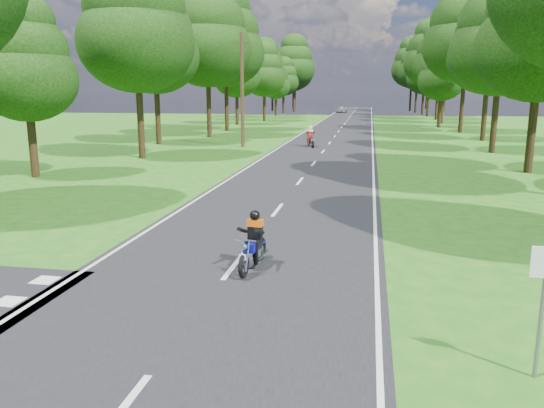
# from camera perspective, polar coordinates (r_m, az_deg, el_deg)

# --- Properties ---
(ground) EXTENTS (160.00, 160.00, 0.00)m
(ground) POSITION_cam_1_polar(r_m,az_deg,el_deg) (10.80, -6.76, -10.05)
(ground) COLOR #1D5C15
(ground) RESTS_ON ground
(main_road) EXTENTS (7.00, 140.00, 0.02)m
(main_road) POSITION_cam_1_polar(r_m,az_deg,el_deg) (59.75, 7.51, 8.18)
(main_road) COLOR black
(main_road) RESTS_ON ground
(road_markings) EXTENTS (7.40, 140.00, 0.01)m
(road_markings) POSITION_cam_1_polar(r_m,az_deg,el_deg) (57.89, 7.28, 8.07)
(road_markings) COLOR silver
(road_markings) RESTS_ON main_road
(treeline) EXTENTS (40.00, 115.35, 14.78)m
(treeline) POSITION_cam_1_polar(r_m,az_deg,el_deg) (69.74, 9.37, 15.46)
(treeline) COLOR black
(treeline) RESTS_ON ground
(telegraph_pole) EXTENTS (1.20, 0.26, 8.00)m
(telegraph_pole) POSITION_cam_1_polar(r_m,az_deg,el_deg) (38.60, -3.22, 12.16)
(telegraph_pole) COLOR #382616
(telegraph_pole) RESTS_ON ground
(road_sign) EXTENTS (0.45, 0.07, 2.00)m
(road_sign) POSITION_cam_1_polar(r_m,az_deg,el_deg) (8.38, 27.25, -8.22)
(road_sign) COLOR slate
(road_sign) RESTS_ON ground
(rider_near_blue) EXTENTS (0.68, 1.65, 1.34)m
(rider_near_blue) POSITION_cam_1_polar(r_m,az_deg,el_deg) (12.19, -2.08, -3.91)
(rider_near_blue) COLOR #0D1199
(rider_near_blue) RESTS_ON main_road
(rider_far_red) EXTENTS (1.13, 1.92, 1.52)m
(rider_far_red) POSITION_cam_1_polar(r_m,az_deg,el_deg) (38.72, 4.17, 7.27)
(rider_far_red) COLOR #A4170C
(rider_far_red) RESTS_ON main_road
(distant_car) EXTENTS (2.30, 3.83, 1.22)m
(distant_car) POSITION_cam_1_polar(r_m,az_deg,el_deg) (97.92, 7.52, 10.06)
(distant_car) COLOR #AAACB1
(distant_car) RESTS_ON main_road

